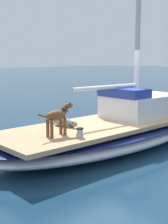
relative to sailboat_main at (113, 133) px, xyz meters
The scene contains 6 objects.
ground_plane 0.34m from the sailboat_main, ahead, with size 120.00×120.00×0.00m, color navy.
sailboat_main is the anchor object (origin of this frame).
cabin_house 1.30m from the sailboat_main, 93.61° to the left, with size 1.53×2.30×0.84m.
dog_brown 2.19m from the sailboat_main, 79.28° to the right, with size 0.27×0.94×0.70m.
dog_grey 1.48m from the sailboat_main, 102.29° to the right, with size 0.95×0.35×0.22m.
deck_winch 2.00m from the sailboat_main, 65.14° to the right, with size 0.16×0.16×0.21m.
Camera 1 is at (5.96, -5.83, 2.31)m, focal length 51.94 mm.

